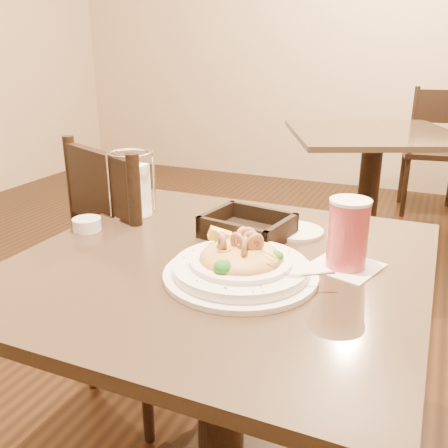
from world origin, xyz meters
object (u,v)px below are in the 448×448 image
at_px(dining_chair_near, 144,270).
at_px(napkin_caddy, 132,188).
at_px(background_table, 370,171).
at_px(pasta_bowl, 240,264).
at_px(side_plate, 296,231).
at_px(butter_ramekin, 87,224).
at_px(dining_chair_far, 435,147).
at_px(drink_glass, 348,234).
at_px(bread_basket, 248,228).
at_px(main_table, 221,347).

height_order(dining_chair_near, napkin_caddy, dining_chair_near).
bearing_deg(background_table, pasta_bowl, -89.96).
bearing_deg(napkin_caddy, side_plate, 5.70).
bearing_deg(pasta_bowl, butter_ramekin, 167.98).
relative_size(background_table, dining_chair_far, 1.28).
xyz_separation_m(dining_chair_far, drink_glass, (-0.12, -2.85, 0.31)).
height_order(dining_chair_far, side_plate, dining_chair_far).
bearing_deg(pasta_bowl, dining_chair_far, 83.97).
bearing_deg(butter_ramekin, background_table, 76.28).
xyz_separation_m(bread_basket, napkin_caddy, (-0.36, 0.03, 0.06)).
bearing_deg(main_table, dining_chair_near, 143.01).
bearing_deg(main_table, dining_chair_far, 82.39).
distance_m(dining_chair_near, pasta_bowl, 0.68).
bearing_deg(bread_basket, side_plate, 34.10).
xyz_separation_m(dining_chair_near, drink_glass, (0.68, -0.24, 0.31)).
xyz_separation_m(dining_chair_near, pasta_bowl, (0.49, -0.38, 0.27)).
distance_m(background_table, dining_chair_far, 1.00).
xyz_separation_m(main_table, side_plate, (0.11, 0.24, 0.24)).
height_order(bread_basket, side_plate, bread_basket).
height_order(background_table, dining_chair_near, dining_chair_near).
height_order(main_table, drink_glass, drink_glass).
bearing_deg(dining_chair_far, drink_glass, 79.11).
distance_m(main_table, butter_ramekin, 0.47).
relative_size(pasta_bowl, side_plate, 2.48).
height_order(background_table, bread_basket, bread_basket).
bearing_deg(background_table, dining_chair_far, 71.55).
bearing_deg(bread_basket, dining_chair_far, 82.00).
relative_size(dining_chair_near, bread_basket, 4.03).
xyz_separation_m(background_table, bread_basket, (-0.07, -1.81, 0.25)).
height_order(drink_glass, bread_basket, drink_glass).
distance_m(dining_chair_far, pasta_bowl, 3.02).
bearing_deg(napkin_caddy, dining_chair_near, 116.13).
bearing_deg(main_table, pasta_bowl, -41.20).
bearing_deg(pasta_bowl, main_table, 138.80).
xyz_separation_m(drink_glass, bread_basket, (-0.26, 0.09, -0.06)).
distance_m(drink_glass, side_plate, 0.24).
distance_m(background_table, dining_chair_near, 1.73).
bearing_deg(bread_basket, drink_glass, -18.78).
bearing_deg(side_plate, dining_chair_far, 84.01).
bearing_deg(butter_ramekin, napkin_caddy, 74.19).
bearing_deg(napkin_caddy, dining_chair_far, 74.73).
distance_m(dining_chair_far, butter_ramekin, 3.01).
bearing_deg(side_plate, pasta_bowl, -96.44).
relative_size(dining_chair_near, dining_chair_far, 1.00).
distance_m(main_table, side_plate, 0.35).
bearing_deg(dining_chair_far, main_table, 74.00).
height_order(dining_chair_far, drink_glass, dining_chair_far).
distance_m(dining_chair_near, bread_basket, 0.52).
bearing_deg(dining_chair_far, bread_basket, 73.60).
xyz_separation_m(main_table, drink_glass, (0.27, 0.07, 0.31)).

